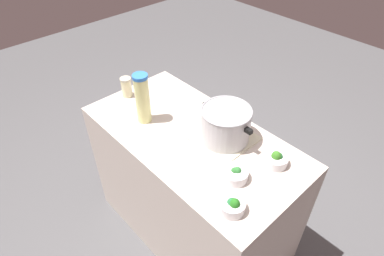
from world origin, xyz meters
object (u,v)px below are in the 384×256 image
(mason_jar, at_px, (126,87))
(broccoli_bowl_back, at_px, (276,159))
(broccoli_bowl_center, at_px, (232,205))
(cooking_pot, at_px, (226,124))
(lemonade_pitcher, at_px, (142,98))
(broccoli_bowl_front, at_px, (235,174))

(mason_jar, xyz_separation_m, broccoli_bowl_back, (1.03, 0.20, -0.04))
(mason_jar, xyz_separation_m, broccoli_bowl_center, (1.07, -0.17, -0.03))
(cooking_pot, xyz_separation_m, lemonade_pitcher, (-0.44, -0.22, 0.05))
(lemonade_pitcher, xyz_separation_m, broccoli_bowl_front, (0.67, 0.05, -0.13))
(broccoli_bowl_front, bearing_deg, broccoli_bowl_center, -52.20)
(cooking_pot, distance_m, mason_jar, 0.74)
(mason_jar, xyz_separation_m, broccoli_bowl_front, (0.95, -0.02, -0.04))
(broccoli_bowl_front, height_order, broccoli_bowl_center, broccoli_bowl_center)
(broccoli_bowl_front, bearing_deg, cooking_pot, 142.65)
(cooking_pot, xyz_separation_m, broccoli_bowl_front, (0.23, -0.18, -0.08))
(lemonade_pitcher, bearing_deg, mason_jar, 166.19)
(lemonade_pitcher, height_order, broccoli_bowl_front, lemonade_pitcher)
(cooking_pot, xyz_separation_m, mason_jar, (-0.72, -0.15, -0.04))
(mason_jar, relative_size, broccoli_bowl_back, 1.04)
(broccoli_bowl_front, xyz_separation_m, broccoli_bowl_back, (0.07, 0.23, 0.00))
(lemonade_pitcher, relative_size, broccoli_bowl_center, 2.58)
(mason_jar, height_order, broccoli_bowl_center, mason_jar)
(broccoli_bowl_center, bearing_deg, lemonade_pitcher, 172.57)
(lemonade_pitcher, distance_m, broccoli_bowl_center, 0.80)
(cooking_pot, height_order, broccoli_bowl_center, cooking_pot)
(lemonade_pitcher, relative_size, mason_jar, 2.32)
(mason_jar, bearing_deg, broccoli_bowl_center, -9.15)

